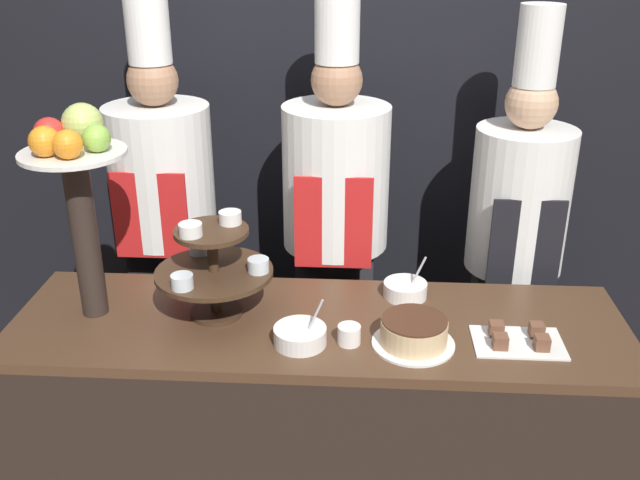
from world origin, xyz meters
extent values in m
cube|color=black|center=(0.00, 1.26, 1.40)|extent=(10.00, 0.06, 2.80)
cube|color=black|center=(0.00, 0.31, 0.42)|extent=(2.03, 0.62, 0.83)
cube|color=#4C3321|center=(0.00, 0.31, 0.85)|extent=(2.03, 0.62, 0.03)
cylinder|color=#3D2819|center=(-0.34, 0.34, 0.88)|extent=(0.17, 0.17, 0.02)
cylinder|color=#3D2819|center=(-0.34, 0.34, 1.02)|extent=(0.04, 0.04, 0.31)
cylinder|color=#3D2819|center=(-0.34, 0.34, 1.02)|extent=(0.39, 0.39, 0.02)
cylinder|color=#3D2819|center=(-0.34, 0.34, 1.17)|extent=(0.24, 0.24, 0.02)
cylinder|color=silver|center=(-0.20, 0.34, 1.05)|extent=(0.07, 0.07, 0.04)
cylinder|color=beige|center=(-0.20, 0.34, 1.05)|extent=(0.06, 0.06, 0.03)
cylinder|color=silver|center=(-0.42, 0.46, 1.05)|extent=(0.07, 0.07, 0.04)
cylinder|color=red|center=(-0.42, 0.46, 1.05)|extent=(0.06, 0.06, 0.03)
cylinder|color=silver|center=(-0.42, 0.21, 1.05)|extent=(0.07, 0.07, 0.04)
cylinder|color=green|center=(-0.42, 0.21, 1.05)|extent=(0.06, 0.06, 0.03)
cylinder|color=white|center=(-0.29, 0.39, 1.20)|extent=(0.07, 0.07, 0.04)
cylinder|color=white|center=(-0.40, 0.28, 1.20)|extent=(0.07, 0.07, 0.04)
cylinder|color=#2D231E|center=(-0.75, 0.33, 1.14)|extent=(0.08, 0.08, 0.55)
cylinder|color=white|center=(-0.75, 0.33, 1.42)|extent=(0.33, 0.33, 0.01)
sphere|color=#84B742|center=(-0.67, 0.32, 1.47)|extent=(0.09, 0.09, 0.09)
sphere|color=#ADC160|center=(-0.74, 0.41, 1.50)|extent=(0.13, 0.13, 0.13)
sphere|color=red|center=(-0.83, 0.35, 1.48)|extent=(0.10, 0.10, 0.10)
sphere|color=orange|center=(-0.81, 0.26, 1.48)|extent=(0.09, 0.09, 0.09)
sphere|color=orange|center=(-0.73, 0.25, 1.48)|extent=(0.09, 0.09, 0.09)
cylinder|color=white|center=(0.30, 0.19, 0.87)|extent=(0.26, 0.26, 0.01)
cylinder|color=#E0BC89|center=(0.30, 0.19, 0.91)|extent=(0.21, 0.21, 0.08)
cylinder|color=#472819|center=(0.30, 0.19, 0.95)|extent=(0.20, 0.20, 0.01)
cylinder|color=white|center=(0.10, 0.18, 0.90)|extent=(0.07, 0.07, 0.06)
cube|color=white|center=(0.63, 0.21, 0.87)|extent=(0.28, 0.19, 0.01)
cube|color=brown|center=(0.57, 0.18, 0.90)|extent=(0.04, 0.04, 0.04)
cube|color=brown|center=(0.69, 0.18, 0.90)|extent=(0.04, 0.04, 0.04)
cube|color=brown|center=(0.57, 0.25, 0.90)|extent=(0.04, 0.04, 0.04)
cube|color=brown|center=(0.69, 0.25, 0.90)|extent=(0.04, 0.04, 0.04)
cylinder|color=white|center=(-0.05, 0.17, 0.90)|extent=(0.17, 0.17, 0.06)
cylinder|color=#BCBCC1|center=(0.00, 0.17, 0.97)|extent=(0.05, 0.01, 0.11)
cylinder|color=white|center=(0.29, 0.50, 0.89)|extent=(0.15, 0.15, 0.05)
cylinder|color=#BCBCC1|center=(0.34, 0.50, 0.97)|extent=(0.05, 0.01, 0.11)
cube|color=black|center=(-0.65, 0.88, 0.46)|extent=(0.30, 0.17, 0.91)
cylinder|color=white|center=(-0.65, 0.88, 1.18)|extent=(0.40, 0.40, 0.53)
cube|color=red|center=(-0.65, 0.69, 1.07)|extent=(0.28, 0.01, 0.34)
sphere|color=#A37556|center=(-0.65, 0.88, 1.54)|extent=(0.19, 0.19, 0.19)
cylinder|color=white|center=(-0.65, 0.88, 1.75)|extent=(0.16, 0.16, 0.30)
cube|color=#28282D|center=(0.03, 0.88, 0.45)|extent=(0.31, 0.17, 0.90)
cylinder|color=white|center=(0.03, 0.88, 1.17)|extent=(0.41, 0.41, 0.55)
cube|color=red|center=(0.03, 0.68, 1.06)|extent=(0.29, 0.01, 0.36)
sphere|color=#A37556|center=(0.03, 0.88, 1.55)|extent=(0.19, 0.19, 0.19)
cylinder|color=white|center=(0.03, 0.88, 1.74)|extent=(0.16, 0.16, 0.27)
cube|color=#38332D|center=(0.74, 0.88, 0.41)|extent=(0.28, 0.16, 0.82)
cylinder|color=white|center=(0.74, 0.88, 1.10)|extent=(0.38, 0.38, 0.56)
cube|color=black|center=(0.74, 0.70, 0.98)|extent=(0.26, 0.01, 0.36)
sphere|color=tan|center=(0.74, 0.88, 1.47)|extent=(0.19, 0.19, 0.19)
cylinder|color=white|center=(0.74, 0.88, 1.67)|extent=(0.15, 0.15, 0.28)
camera|label=1|loc=(0.13, -1.72, 2.07)|focal=40.00mm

